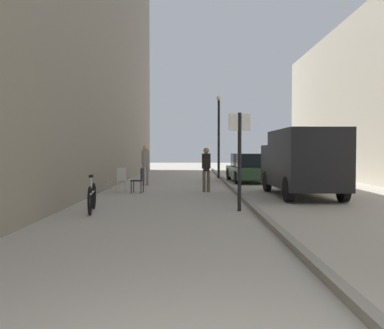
# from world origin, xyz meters

# --- Properties ---
(ground_plane) EXTENTS (80.00, 80.00, 0.00)m
(ground_plane) POSITION_xyz_m (0.00, 12.00, 0.00)
(ground_plane) COLOR #A8A093
(kerb_strip) EXTENTS (0.16, 40.00, 0.12)m
(kerb_strip) POSITION_xyz_m (1.58, 12.00, 0.06)
(kerb_strip) COLOR gray
(kerb_strip) RESTS_ON ground_plane
(pedestrian_main_foreground) EXTENTS (0.34, 0.22, 1.71)m
(pedestrian_main_foreground) POSITION_xyz_m (0.46, 13.56, 0.99)
(pedestrian_main_foreground) COLOR brown
(pedestrian_main_foreground) RESTS_ON ground_plane
(pedestrian_mid_block) EXTENTS (0.36, 0.27, 1.87)m
(pedestrian_mid_block) POSITION_xyz_m (-2.21, 16.45, 1.08)
(pedestrian_mid_block) COLOR gray
(pedestrian_mid_block) RESTS_ON ground_plane
(delivery_van) EXTENTS (1.98, 4.95, 2.30)m
(delivery_van) POSITION_xyz_m (3.74, 12.04, 1.24)
(delivery_van) COLOR black
(delivery_van) RESTS_ON ground_plane
(parked_car) EXTENTS (2.01, 4.28, 1.45)m
(parked_car) POSITION_xyz_m (2.82, 18.79, 0.71)
(parked_car) COLOR #335138
(parked_car) RESTS_ON ground_plane
(street_sign_post) EXTENTS (0.59, 0.17, 2.60)m
(street_sign_post) POSITION_xyz_m (1.16, 8.53, 1.55)
(street_sign_post) COLOR black
(street_sign_post) RESTS_ON ground_plane
(lamp_post) EXTENTS (0.28, 0.28, 4.76)m
(lamp_post) POSITION_xyz_m (1.46, 21.54, 2.72)
(lamp_post) COLOR black
(lamp_post) RESTS_ON ground_plane
(bicycle_leaning) EXTENTS (0.31, 1.76, 0.98)m
(bicycle_leaning) POSITION_xyz_m (-2.69, 8.34, 0.38)
(bicycle_leaning) COLOR black
(bicycle_leaning) RESTS_ON ground_plane
(cafe_chair_near_window) EXTENTS (0.62, 0.62, 0.94)m
(cafe_chair_near_window) POSITION_xyz_m (-2.88, 13.48, 0.55)
(cafe_chair_near_window) COLOR #B7B2A8
(cafe_chair_near_window) RESTS_ON ground_plane
(cafe_chair_by_doorway) EXTENTS (0.49, 0.49, 0.94)m
(cafe_chair_by_doorway) POSITION_xyz_m (-2.07, 13.16, 0.55)
(cafe_chair_by_doorway) COLOR black
(cafe_chair_by_doorway) RESTS_ON ground_plane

